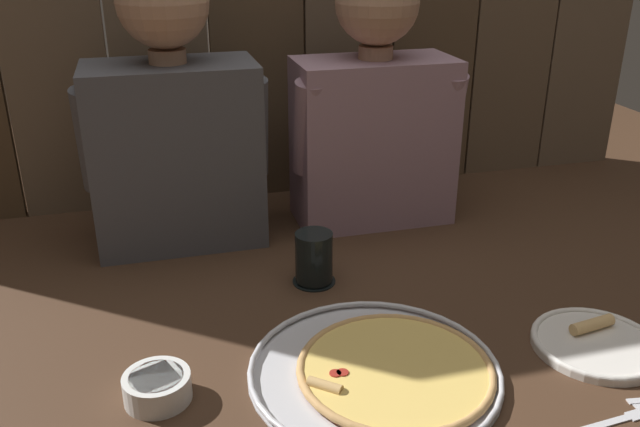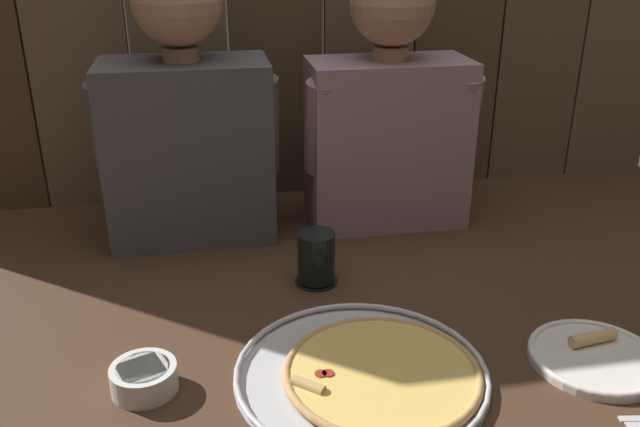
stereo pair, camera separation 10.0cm
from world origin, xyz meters
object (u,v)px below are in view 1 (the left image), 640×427
drinking_glass (314,258)px  diner_left (173,114)px  dinner_plate (596,343)px  pizza_tray (383,370)px  dipping_bowl (157,386)px  diner_right (374,102)px

drinking_glass → diner_left: diner_left is taller
dinner_plate → drinking_glass: bearing=139.6°
dinner_plate → drinking_glass: (-0.42, 0.36, 0.05)m
diner_left → dinner_plate: bearing=-44.1°
pizza_tray → dipping_bowl: bearing=174.6°
dinner_plate → diner_left: bearing=135.9°
pizza_tray → diner_right: 0.71m
pizza_tray → diner_left: bearing=114.1°
pizza_tray → drinking_glass: bearing=95.5°
pizza_tray → diner_left: (-0.28, 0.62, 0.29)m
dinner_plate → diner_left: 0.97m
dinner_plate → diner_right: diner_right is taller
dipping_bowl → drinking_glass: bearing=42.0°
drinking_glass → diner_left: 0.45m
diner_left → drinking_glass: bearing=-49.6°
pizza_tray → diner_right: (0.19, 0.62, 0.29)m
drinking_glass → dipping_bowl: drinking_glass is taller
dinner_plate → pizza_tray: bearing=176.5°
dinner_plate → drinking_glass: drinking_glass is taller
dipping_bowl → diner_left: diner_left is taller
dinner_plate → drinking_glass: 0.55m
dipping_bowl → diner_right: 0.85m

